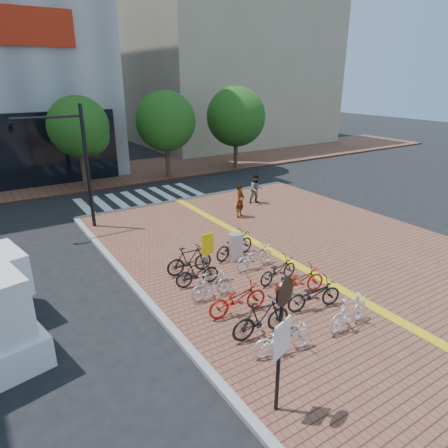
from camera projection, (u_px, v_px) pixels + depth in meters
ground at (281, 298)px, 13.72m from camera, size 120.00×120.00×0.00m
kerb_north at (192, 198)px, 24.68m from camera, size 14.00×0.25×0.15m
far_sidewalk at (101, 176)px, 30.26m from camera, size 70.00×8.00×0.15m
building_beige at (223, 59)px, 44.95m from camera, size 20.00×18.00×18.00m
crosswalk at (142, 198)px, 25.02m from camera, size 7.50×4.00×0.01m
street_trees at (179, 122)px, 28.62m from camera, size 16.20×4.60×6.35m
bike_0 at (283, 338)px, 10.65m from camera, size 1.87×0.94×0.94m
bike_1 at (261, 318)px, 11.33m from camera, size 1.94×0.70×1.14m
bike_2 at (238, 299)px, 12.41m from camera, size 2.04×0.88×1.04m
bike_3 at (212, 285)px, 13.31m from camera, size 1.60×0.45×0.96m
bike_4 at (197, 273)px, 14.12m from camera, size 1.68×0.68×0.98m
bike_5 at (189, 260)px, 14.98m from camera, size 1.85×0.66×1.09m
bike_6 at (349, 312)px, 11.72m from camera, size 1.79×0.65×1.05m
bike_7 at (314, 294)px, 12.69m from camera, size 2.00×1.04×1.00m
bike_8 at (300, 281)px, 13.56m from camera, size 1.98×0.98×1.00m
bike_9 at (278, 270)px, 14.38m from camera, size 1.77×0.75×0.91m
bike_10 at (254, 256)px, 15.43m from camera, size 1.84×0.77×0.94m
bike_11 at (234, 245)px, 16.35m from camera, size 2.09×1.05×1.05m
pedestrian_a at (240, 201)px, 20.94m from camera, size 0.75×0.67×1.73m
pedestrian_b at (256, 189)px, 23.23m from camera, size 0.96×0.82×1.70m
utility_box at (236, 247)px, 16.05m from camera, size 0.60×0.50×1.13m
yellow_sign at (208, 248)px, 14.25m from camera, size 0.49×0.13×1.82m
notice_sign at (282, 331)px, 8.20m from camera, size 0.60×0.24×3.34m
traffic_light_pole at (54, 147)px, 17.84m from camera, size 3.16×1.22×5.88m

